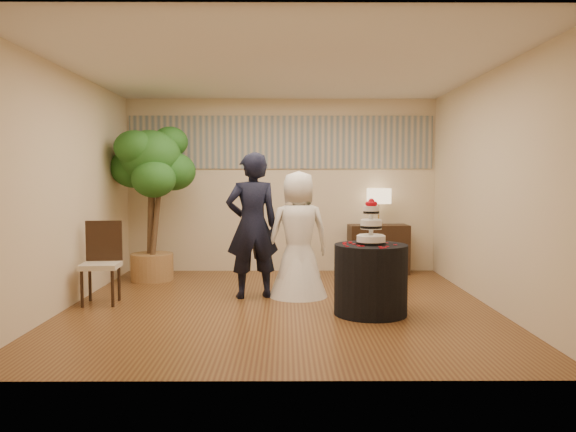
{
  "coord_description": "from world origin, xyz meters",
  "views": [
    {
      "loc": [
        0.06,
        -6.64,
        1.54
      ],
      "look_at": [
        0.1,
        0.4,
        1.05
      ],
      "focal_mm": 35.0,
      "sensor_mm": 36.0,
      "label": 1
    }
  ],
  "objects_px": {
    "console": "(378,249)",
    "side_chair": "(100,263)",
    "table_lamp": "(379,207)",
    "groom": "(252,226)",
    "ficus_tree": "(151,202)",
    "wedding_cake": "(371,221)",
    "cake_table": "(371,279)",
    "bride": "(298,234)"
  },
  "relations": [
    {
      "from": "groom",
      "to": "bride",
      "type": "relative_size",
      "value": 1.14
    },
    {
      "from": "bride",
      "to": "table_lamp",
      "type": "height_order",
      "value": "bride"
    },
    {
      "from": "table_lamp",
      "to": "side_chair",
      "type": "relative_size",
      "value": 0.58
    },
    {
      "from": "bride",
      "to": "side_chair",
      "type": "height_order",
      "value": "bride"
    },
    {
      "from": "table_lamp",
      "to": "side_chair",
      "type": "bearing_deg",
      "value": -150.09
    },
    {
      "from": "wedding_cake",
      "to": "console",
      "type": "bearing_deg",
      "value": 78.79
    },
    {
      "from": "console",
      "to": "side_chair",
      "type": "bearing_deg",
      "value": -153.9
    },
    {
      "from": "wedding_cake",
      "to": "table_lamp",
      "type": "height_order",
      "value": "table_lamp"
    },
    {
      "from": "table_lamp",
      "to": "groom",
      "type": "bearing_deg",
      "value": -136.9
    },
    {
      "from": "cake_table",
      "to": "groom",
      "type": "bearing_deg",
      "value": 147.19
    },
    {
      "from": "console",
      "to": "side_chair",
      "type": "height_order",
      "value": "side_chair"
    },
    {
      "from": "console",
      "to": "bride",
      "type": "bearing_deg",
      "value": -131.37
    },
    {
      "from": "side_chair",
      "to": "groom",
      "type": "bearing_deg",
      "value": 6.82
    },
    {
      "from": "bride",
      "to": "table_lamp",
      "type": "distance_m",
      "value": 2.18
    },
    {
      "from": "groom",
      "to": "side_chair",
      "type": "height_order",
      "value": "groom"
    },
    {
      "from": "bride",
      "to": "side_chair",
      "type": "xyz_separation_m",
      "value": [
        -2.41,
        -0.43,
        -0.31
      ]
    },
    {
      "from": "side_chair",
      "to": "cake_table",
      "type": "bearing_deg",
      "value": -13.73
    },
    {
      "from": "wedding_cake",
      "to": "cake_table",
      "type": "bearing_deg",
      "value": 90.0
    },
    {
      "from": "console",
      "to": "side_chair",
      "type": "xyz_separation_m",
      "value": [
        -3.72,
        -2.14,
        0.11
      ]
    },
    {
      "from": "groom",
      "to": "wedding_cake",
      "type": "xyz_separation_m",
      "value": [
        1.38,
        -0.89,
        0.12
      ]
    },
    {
      "from": "groom",
      "to": "cake_table",
      "type": "distance_m",
      "value": 1.72
    },
    {
      "from": "console",
      "to": "groom",
      "type": "bearing_deg",
      "value": -140.7
    },
    {
      "from": "cake_table",
      "to": "table_lamp",
      "type": "bearing_deg",
      "value": 78.79
    },
    {
      "from": "cake_table",
      "to": "table_lamp",
      "type": "xyz_separation_m",
      "value": [
        0.53,
        2.67,
        0.68
      ]
    },
    {
      "from": "cake_table",
      "to": "console",
      "type": "relative_size",
      "value": 0.87
    },
    {
      "from": "cake_table",
      "to": "table_lamp",
      "type": "distance_m",
      "value": 2.8
    },
    {
      "from": "groom",
      "to": "ficus_tree",
      "type": "relative_size",
      "value": 0.79
    },
    {
      "from": "table_lamp",
      "to": "ficus_tree",
      "type": "distance_m",
      "value": 3.52
    },
    {
      "from": "bride",
      "to": "console",
      "type": "xyz_separation_m",
      "value": [
        1.32,
        1.71,
        -0.42
      ]
    },
    {
      "from": "wedding_cake",
      "to": "console",
      "type": "height_order",
      "value": "wedding_cake"
    },
    {
      "from": "table_lamp",
      "to": "side_chair",
      "type": "xyz_separation_m",
      "value": [
        -3.72,
        -2.14,
        -0.57
      ]
    },
    {
      "from": "groom",
      "to": "table_lamp",
      "type": "distance_m",
      "value": 2.61
    },
    {
      "from": "groom",
      "to": "cake_table",
      "type": "relative_size",
      "value": 2.26
    },
    {
      "from": "cake_table",
      "to": "table_lamp",
      "type": "relative_size",
      "value": 1.41
    },
    {
      "from": "side_chair",
      "to": "ficus_tree",
      "type": "bearing_deg",
      "value": 76.49
    },
    {
      "from": "table_lamp",
      "to": "side_chair",
      "type": "height_order",
      "value": "table_lamp"
    },
    {
      "from": "cake_table",
      "to": "ficus_tree",
      "type": "relative_size",
      "value": 0.35
    },
    {
      "from": "groom",
      "to": "wedding_cake",
      "type": "distance_m",
      "value": 1.64
    },
    {
      "from": "side_chair",
      "to": "wedding_cake",
      "type": "bearing_deg",
      "value": -13.73
    },
    {
      "from": "bride",
      "to": "wedding_cake",
      "type": "xyz_separation_m",
      "value": [
        0.79,
        -0.96,
        0.24
      ]
    },
    {
      "from": "table_lamp",
      "to": "ficus_tree",
      "type": "bearing_deg",
      "value": -170.43
    },
    {
      "from": "groom",
      "to": "side_chair",
      "type": "relative_size",
      "value": 1.85
    }
  ]
}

